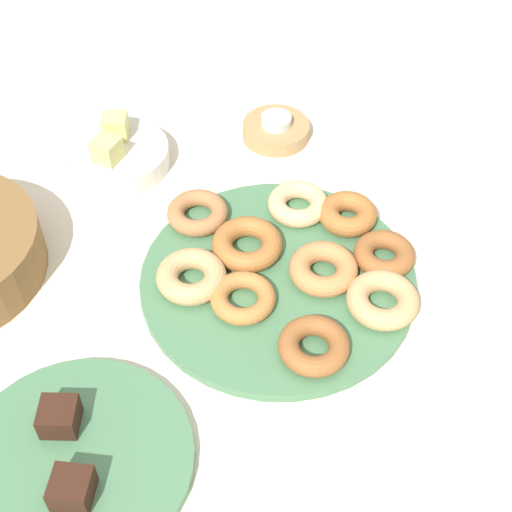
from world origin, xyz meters
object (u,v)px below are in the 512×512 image
donut_2 (314,346)px  brownie_near (72,488)px  donut_6 (243,298)px  donut_1 (348,214)px  candle_holder (276,131)px  melon_chunk_right (115,126)px  donut_7 (298,204)px  melon_chunk_left (107,150)px  cake_plate (76,461)px  fruit_bowl (118,157)px  donut_3 (323,269)px  brownie_far (59,417)px  tealight (276,121)px  donut_8 (191,276)px  donut_9 (384,254)px  donut_4 (247,244)px  donut_plate (278,280)px  donut_5 (198,213)px  donut_0 (383,300)px

donut_2 → brownie_near: size_ratio=2.09×
donut_6 → donut_1: bearing=-26.6°
candle_holder → melon_chunk_right: 0.25m
donut_7 → melon_chunk_left: (0.00, 0.29, 0.02)m
cake_plate → fruit_bowl: fruit_bowl is taller
donut_3 → brownie_near: 0.41m
donut_2 → brownie_far: bearing=126.5°
tealight → donut_8: bearing=177.9°
tealight → fruit_bowl: bearing=123.6°
donut_9 → melon_chunk_right: melon_chunk_right is taller
brownie_far → melon_chunk_left: (0.41, 0.13, 0.02)m
donut_3 → donut_4: same height
donut_plate → donut_8: donut_8 is taller
donut_4 → melon_chunk_right: (0.15, 0.26, 0.02)m
donut_8 → brownie_far: size_ratio=2.19×
donut_6 → brownie_near: brownie_near is taller
fruit_bowl → donut_5: bearing=-118.1°
cake_plate → brownie_near: brownie_near is taller
donut_plate → donut_1: (0.13, -0.06, 0.02)m
brownie_far → tealight: 0.58m
brownie_near → fruit_bowl: size_ratio=0.27×
donut_0 → donut_8: same height
donut_2 → donut_6: bearing=66.6°
donut_2 → brownie_near: (-0.25, 0.19, 0.00)m
donut_plate → brownie_far: (-0.28, 0.17, 0.02)m
donut_3 → donut_7: (0.11, 0.06, -0.00)m
donut_0 → donut_7: (0.14, 0.15, -0.00)m
donut_1 → fruit_bowl: donut_1 is taller
donut_7 → candle_holder: size_ratio=0.81×
brownie_far → brownie_near: bearing=-144.0°
donut_7 → donut_0: bearing=-132.7°
donut_4 → candle_holder: bearing=8.2°
brownie_far → fruit_bowl: brownie_far is taller
donut_7 → donut_6: bearing=173.5°
candle_holder → donut_7: bearing=-153.8°
donut_5 → donut_6: 0.17m
donut_3 → donut_4: size_ratio=0.95×
donut_7 → melon_chunk_right: melon_chunk_right is taller
donut_1 → donut_5: donut_1 is taller
tealight → melon_chunk_right: 0.25m
donut_5 → cake_plate: 0.38m
donut_9 → donut_5: bearing=90.1°
donut_6 → melon_chunk_left: melon_chunk_left is taller
donut_plate → donut_9: donut_9 is taller
brownie_far → donut_9: bearing=-40.0°
cake_plate → candle_holder: 0.61m
donut_4 → donut_7: donut_4 is taller
brownie_near → fruit_bowl: bearing=19.9°
donut_5 → donut_2: bearing=-128.8°
donut_2 → donut_3: size_ratio=0.96×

